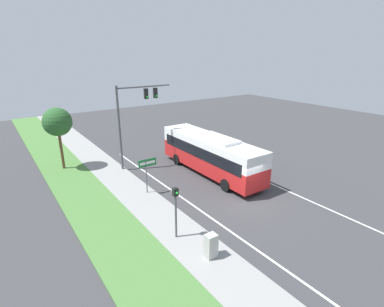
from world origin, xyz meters
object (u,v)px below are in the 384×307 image
object	(u,v)px
bus	(211,152)
pedestrian_signal	(176,205)
signal_gantry	(133,111)
street_sign	(147,168)
utility_cabinet	(211,246)

from	to	relation	value
bus	pedestrian_signal	xyz separation A→B (m)	(-7.55, -6.51, 0.24)
signal_gantry	pedestrian_signal	xyz separation A→B (m)	(-2.94, -11.55, -3.04)
signal_gantry	street_sign	bearing A→B (deg)	-106.57
pedestrian_signal	street_sign	bearing A→B (deg)	77.88
utility_cabinet	pedestrian_signal	bearing A→B (deg)	102.18
utility_cabinet	signal_gantry	bearing A→B (deg)	80.28
bus	signal_gantry	world-z (taller)	signal_gantry
bus	pedestrian_signal	distance (m)	9.97
street_sign	bus	bearing A→B (deg)	4.37
bus	signal_gantry	bearing A→B (deg)	132.46
pedestrian_signal	bus	bearing A→B (deg)	40.77
pedestrian_signal	street_sign	xyz separation A→B (m)	(1.29, 6.03, -0.12)
bus	street_sign	size ratio (longest dim) A/B	4.02
bus	street_sign	xyz separation A→B (m)	(-6.25, -0.48, 0.12)
pedestrian_signal	signal_gantry	bearing A→B (deg)	75.73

